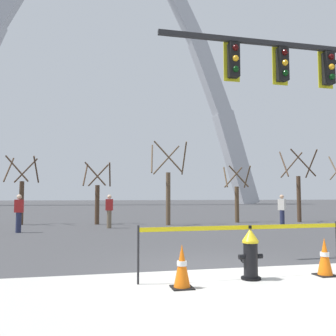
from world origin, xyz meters
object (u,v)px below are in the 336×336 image
Objects in this scene: fire_hydrant at (250,254)px; pedestrian_walking_left at (109,211)px; traffic_cone_mid_sidewalk at (182,267)px; pedestrian_walking_right at (282,211)px; monument_arch at (102,75)px; pedestrian_standing_center at (19,213)px; traffic_cone_by_hydrant at (325,257)px.

fire_hydrant is 0.62× the size of pedestrian_walking_left.
traffic_cone_mid_sidewalk is 0.46× the size of pedestrian_walking_left.
pedestrian_walking_left and pedestrian_walking_right have the same top height.
pedestrian_walking_left reaches higher than traffic_cone_mid_sidewalk.
fire_hydrant is 1.36× the size of traffic_cone_mid_sidewalk.
pedestrian_walking_left is at bearing -91.90° from monument_arch.
fire_hydrant is 11.60m from pedestrian_walking_left.
pedestrian_walking_left is 4.07m from pedestrian_standing_center.
pedestrian_walking_left reaches higher than fire_hydrant.
traffic_cone_mid_sidewalk is (-1.40, -0.35, -0.11)m from fire_hydrant.
monument_arch is at bearing 97.75° from pedestrian_walking_right.
fire_hydrant reaches higher than traffic_cone_mid_sidewalk.
traffic_cone_by_hydrant is at bearing -54.55° from pedestrian_standing_center.
pedestrian_walking_right is (8.22, -1.53, 0.00)m from pedestrian_walking_left.
pedestrian_walking_left is (-1.85, 11.45, 0.35)m from fire_hydrant.
pedestrian_walking_right is at bearing -82.25° from monument_arch.
fire_hydrant is 1.36× the size of traffic_cone_by_hydrant.
pedestrian_standing_center is at bearing 119.37° from fire_hydrant.
pedestrian_walking_left is 1.00× the size of pedestrian_standing_center.
traffic_cone_by_hydrant is 11.98m from pedestrian_walking_left.
monument_arch reaches higher than traffic_cone_by_hydrant.
traffic_cone_mid_sidewalk is at bearing -166.04° from fire_hydrant.
pedestrian_walking_left is at bearing 169.44° from pedestrian_walking_right.
monument_arch is 36.89× the size of pedestrian_standing_center.
fire_hydrant is 0.62× the size of pedestrian_standing_center.
pedestrian_walking_left is 8.36m from pedestrian_walking_right.
pedestrian_standing_center reaches higher than traffic_cone_by_hydrant.
monument_arch reaches higher than traffic_cone_mid_sidewalk.
pedestrian_standing_center is 12.06m from pedestrian_walking_right.
traffic_cone_mid_sidewalk is at bearing -173.84° from traffic_cone_by_hydrant.
traffic_cone_mid_sidewalk is 63.40m from monument_arch.
pedestrian_walking_left is at bearing 19.35° from pedestrian_standing_center.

